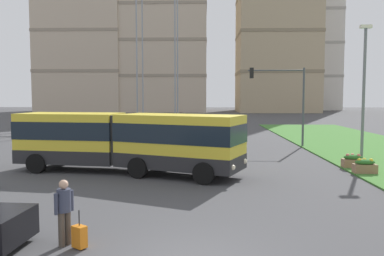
{
  "coord_description": "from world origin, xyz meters",
  "views": [
    {
      "loc": [
        0.26,
        -9.05,
        3.91
      ],
      "look_at": [
        -0.37,
        12.3,
        2.2
      ],
      "focal_mm": 37.69,
      "sensor_mm": 36.0,
      "label": 1
    }
  ],
  "objects_px": {
    "flower_planter_4": "(353,161)",
    "flower_planter_3": "(365,166)",
    "articulated_bus": "(127,141)",
    "apartment_tower_eastcentre": "(295,32)",
    "car_maroon_sedan": "(121,137)",
    "rolling_suitcase": "(80,236)",
    "streetlight_median": "(364,85)",
    "pedestrian_crossing": "(64,208)",
    "apartment_tower_west": "(86,37)",
    "apartment_tower_westcentre": "(163,13)",
    "traffic_light_far_right": "(285,92)",
    "apartment_tower_centre": "(277,17)"
  },
  "relations": [
    {
      "from": "car_maroon_sedan",
      "to": "flower_planter_4",
      "type": "distance_m",
      "value": 16.8
    },
    {
      "from": "apartment_tower_westcentre",
      "to": "apartment_tower_centre",
      "type": "bearing_deg",
      "value": -10.1
    },
    {
      "from": "pedestrian_crossing",
      "to": "traffic_light_far_right",
      "type": "height_order",
      "value": "traffic_light_far_right"
    },
    {
      "from": "streetlight_median",
      "to": "articulated_bus",
      "type": "bearing_deg",
      "value": -159.29
    },
    {
      "from": "flower_planter_4",
      "to": "apartment_tower_centre",
      "type": "relative_size",
      "value": 0.02
    },
    {
      "from": "traffic_light_far_right",
      "to": "apartment_tower_westcentre",
      "type": "xyz_separation_m",
      "value": [
        -16.6,
        73.25,
        20.88
      ]
    },
    {
      "from": "pedestrian_crossing",
      "to": "apartment_tower_eastcentre",
      "type": "distance_m",
      "value": 114.37
    },
    {
      "from": "apartment_tower_eastcentre",
      "to": "rolling_suitcase",
      "type": "bearing_deg",
      "value": -105.22
    },
    {
      "from": "apartment_tower_centre",
      "to": "apartment_tower_eastcentre",
      "type": "relative_size",
      "value": 1.02
    },
    {
      "from": "pedestrian_crossing",
      "to": "apartment_tower_westcentre",
      "type": "xyz_separation_m",
      "value": [
        -6.78,
        94.14,
        24.07
      ]
    },
    {
      "from": "flower_planter_3",
      "to": "articulated_bus",
      "type": "bearing_deg",
      "value": 179.56
    },
    {
      "from": "apartment_tower_eastcentre",
      "to": "traffic_light_far_right",
      "type": "bearing_deg",
      "value": -102.98
    },
    {
      "from": "articulated_bus",
      "to": "traffic_light_far_right",
      "type": "xyz_separation_m",
      "value": [
        10.08,
        10.92,
        2.54
      ]
    },
    {
      "from": "traffic_light_far_right",
      "to": "streetlight_median",
      "type": "relative_size",
      "value": 0.73
    },
    {
      "from": "streetlight_median",
      "to": "apartment_tower_centre",
      "type": "xyz_separation_m",
      "value": [
        7.66,
        73.97,
        18.23
      ]
    },
    {
      "from": "flower_planter_3",
      "to": "apartment_tower_eastcentre",
      "type": "bearing_deg",
      "value": 79.45
    },
    {
      "from": "flower_planter_4",
      "to": "traffic_light_far_right",
      "type": "distance_m",
      "value": 10.29
    },
    {
      "from": "streetlight_median",
      "to": "apartment_tower_westcentre",
      "type": "distance_m",
      "value": 84.06
    },
    {
      "from": "streetlight_median",
      "to": "flower_planter_3",
      "type": "bearing_deg",
      "value": -109.69
    },
    {
      "from": "articulated_bus",
      "to": "car_maroon_sedan",
      "type": "distance_m",
      "value": 10.62
    },
    {
      "from": "apartment_tower_eastcentre",
      "to": "flower_planter_3",
      "type": "bearing_deg",
      "value": -100.55
    },
    {
      "from": "articulated_bus",
      "to": "apartment_tower_eastcentre",
      "type": "bearing_deg",
      "value": 72.91
    },
    {
      "from": "streetlight_median",
      "to": "apartment_tower_west",
      "type": "distance_m",
      "value": 89.16
    },
    {
      "from": "apartment_tower_centre",
      "to": "traffic_light_far_right",
      "type": "bearing_deg",
      "value": -99.47
    },
    {
      "from": "flower_planter_3",
      "to": "streetlight_median",
      "type": "xyz_separation_m",
      "value": [
        1.9,
        5.31,
        4.14
      ]
    },
    {
      "from": "flower_planter_3",
      "to": "apartment_tower_centre",
      "type": "relative_size",
      "value": 0.02
    },
    {
      "from": "apartment_tower_centre",
      "to": "streetlight_median",
      "type": "bearing_deg",
      "value": -95.91
    },
    {
      "from": "flower_planter_3",
      "to": "apartment_tower_eastcentre",
      "type": "height_order",
      "value": "apartment_tower_eastcentre"
    },
    {
      "from": "pedestrian_crossing",
      "to": "apartment_tower_westcentre",
      "type": "bearing_deg",
      "value": 94.12
    },
    {
      "from": "articulated_bus",
      "to": "apartment_tower_eastcentre",
      "type": "xyz_separation_m",
      "value": [
        30.23,
        98.34,
        20.6
      ]
    },
    {
      "from": "traffic_light_far_right",
      "to": "apartment_tower_west",
      "type": "height_order",
      "value": "apartment_tower_west"
    },
    {
      "from": "apartment_tower_west",
      "to": "apartment_tower_centre",
      "type": "distance_m",
      "value": 48.19
    },
    {
      "from": "flower_planter_4",
      "to": "apartment_tower_eastcentre",
      "type": "bearing_deg",
      "value": 79.28
    },
    {
      "from": "articulated_bus",
      "to": "apartment_tower_eastcentre",
      "type": "distance_m",
      "value": 104.92
    },
    {
      "from": "apartment_tower_west",
      "to": "apartment_tower_centre",
      "type": "bearing_deg",
      "value": -5.16
    },
    {
      "from": "flower_planter_3",
      "to": "streetlight_median",
      "type": "height_order",
      "value": "streetlight_median"
    },
    {
      "from": "flower_planter_3",
      "to": "apartment_tower_centre",
      "type": "bearing_deg",
      "value": 83.12
    },
    {
      "from": "apartment_tower_westcentre",
      "to": "apartment_tower_eastcentre",
      "type": "distance_m",
      "value": 39.49
    },
    {
      "from": "car_maroon_sedan",
      "to": "apartment_tower_eastcentre",
      "type": "xyz_separation_m",
      "value": [
        32.65,
        88.04,
        21.5
      ]
    },
    {
      "from": "streetlight_median",
      "to": "rolling_suitcase",
      "type": "bearing_deg",
      "value": -130.4
    },
    {
      "from": "pedestrian_crossing",
      "to": "apartment_tower_west",
      "type": "xyz_separation_m",
      "value": [
        -26.63,
        93.47,
        17.96
      ]
    },
    {
      "from": "flower_planter_4",
      "to": "flower_planter_3",
      "type": "bearing_deg",
      "value": -90.0
    },
    {
      "from": "articulated_bus",
      "to": "traffic_light_far_right",
      "type": "height_order",
      "value": "traffic_light_far_right"
    },
    {
      "from": "rolling_suitcase",
      "to": "car_maroon_sedan",
      "type": "bearing_deg",
      "value": 98.67
    },
    {
      "from": "car_maroon_sedan",
      "to": "flower_planter_3",
      "type": "bearing_deg",
      "value": -35.98
    },
    {
      "from": "pedestrian_crossing",
      "to": "apartment_tower_westcentre",
      "type": "relative_size",
      "value": 0.03
    },
    {
      "from": "traffic_light_far_right",
      "to": "streetlight_median",
      "type": "height_order",
      "value": "streetlight_median"
    },
    {
      "from": "car_maroon_sedan",
      "to": "rolling_suitcase",
      "type": "bearing_deg",
      "value": -81.33
    },
    {
      "from": "rolling_suitcase",
      "to": "apartment_tower_westcentre",
      "type": "xyz_separation_m",
      "value": [
        -7.23,
        94.34,
        24.76
      ]
    },
    {
      "from": "apartment_tower_west",
      "to": "streetlight_median",
      "type": "bearing_deg",
      "value": -62.83
    }
  ]
}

